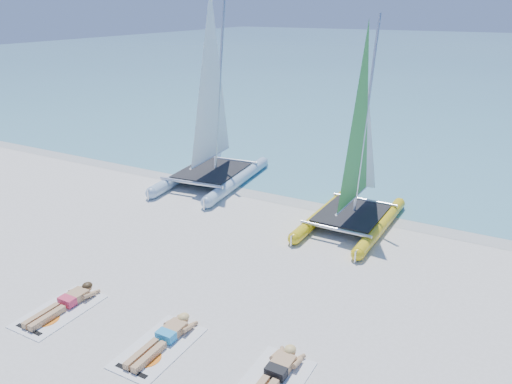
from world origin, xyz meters
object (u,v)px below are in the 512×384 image
(catamaran_blue, at_px, (212,124))
(sunbather_a, at_px, (66,302))
(towel_a, at_px, (59,311))
(sunbather_c, at_px, (275,374))
(sunbather_b, at_px, (165,337))
(towel_b, at_px, (159,347))
(catamaran_yellow, at_px, (360,159))

(catamaran_blue, bearing_deg, sunbather_a, -84.00)
(towel_a, height_order, sunbather_c, sunbather_c)
(catamaran_blue, bearing_deg, sunbather_b, -68.06)
(towel_b, relative_size, sunbather_b, 1.07)
(catamaran_yellow, xyz_separation_m, sunbather_c, (0.97, -7.32, -1.80))
(towel_a, distance_m, sunbather_b, 2.64)
(catamaran_yellow, bearing_deg, sunbather_c, -81.46)
(towel_a, bearing_deg, catamaran_yellow, 62.75)
(sunbather_b, bearing_deg, sunbather_a, -178.25)
(sunbather_b, bearing_deg, towel_a, -174.07)
(catamaran_yellow, relative_size, sunbather_b, 3.54)
(catamaran_blue, distance_m, sunbather_a, 8.82)
(catamaran_yellow, relative_size, towel_a, 3.30)
(towel_a, relative_size, sunbather_c, 1.07)
(sunbather_a, xyz_separation_m, towel_b, (2.62, -0.11, -0.11))
(sunbather_a, height_order, towel_b, sunbather_a)
(catamaran_blue, xyz_separation_m, catamaran_yellow, (5.74, -0.88, -0.21))
(towel_b, distance_m, sunbather_b, 0.22)
(catamaran_blue, height_order, sunbather_b, catamaran_blue)
(catamaran_yellow, bearing_deg, sunbather_b, -99.28)
(sunbather_b, distance_m, sunbather_c, 2.32)
(sunbather_a, distance_m, sunbather_b, 2.62)
(catamaran_blue, bearing_deg, sunbather_c, -56.57)
(towel_a, relative_size, towel_b, 1.00)
(sunbather_b, height_order, sunbather_c, same)
(sunbather_a, bearing_deg, sunbather_b, 1.75)
(towel_a, relative_size, sunbather_b, 1.07)
(catamaran_yellow, distance_m, sunbather_c, 7.60)
(sunbather_c, bearing_deg, sunbather_a, -177.60)
(catamaran_blue, relative_size, towel_b, 3.87)
(catamaran_blue, height_order, towel_b, catamaran_blue)
(towel_a, distance_m, sunbather_a, 0.22)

